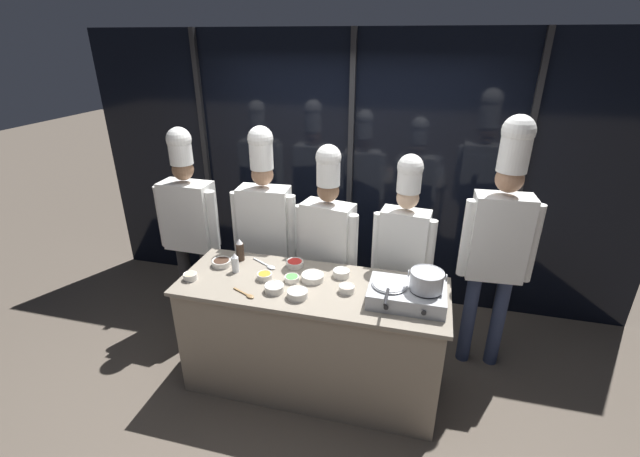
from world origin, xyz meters
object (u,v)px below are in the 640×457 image
prep_bowl_scallions (292,278)px  prep_bowl_bell_pepper (295,263)px  prep_bowl_ginger (190,276)px  serving_spoon_solid (268,266)px  chef_apprentice (500,232)px  prep_bowl_chicken (313,277)px  prep_bowl_rice (341,273)px  prep_bowl_bean_sprouts (274,288)px  stock_pot (427,280)px  portable_stove (407,295)px  squeeze_bottle_soy (240,250)px  chef_head (189,217)px  chef_sous (265,221)px  prep_bowl_soy_glaze (221,262)px  serving_spoon_slotted (247,295)px  chef_pastry (404,243)px  prep_bowl_shrimp (347,288)px  prep_bowl_carrots (265,276)px  squeeze_bottle_clear (235,263)px  prep_bowl_garlic (297,293)px  chef_line (328,237)px

prep_bowl_scallions → prep_bowl_bell_pepper: size_ratio=0.79×
prep_bowl_ginger → prep_bowl_bell_pepper: (0.70, 0.40, -0.00)m
prep_bowl_ginger → serving_spoon_solid: bearing=33.8°
chef_apprentice → prep_bowl_chicken: bearing=19.1°
prep_bowl_rice → prep_bowl_chicken: 0.23m
prep_bowl_rice → serving_spoon_solid: bearing=179.6°
prep_bowl_bean_sprouts → stock_pot: bearing=5.5°
portable_stove → squeeze_bottle_soy: bearing=168.4°
serving_spoon_solid → chef_head: chef_head is taller
serving_spoon_solid → squeeze_bottle_soy: bearing=169.1°
prep_bowl_bell_pepper → chef_apprentice: (1.54, 0.37, 0.29)m
prep_bowl_chicken → chef_sous: chef_sous is taller
squeeze_bottle_soy → serving_spoon_solid: size_ratio=0.78×
prep_bowl_soy_glaze → serving_spoon_solid: size_ratio=0.62×
portable_stove → serving_spoon_slotted: 1.12m
stock_pot → serving_spoon_slotted: stock_pot is taller
prep_bowl_bell_pepper → chef_pastry: (0.82, 0.37, 0.10)m
chef_head → chef_sous: 0.73m
squeeze_bottle_soy → prep_bowl_shrimp: (0.94, -0.26, -0.06)m
prep_bowl_bean_sprouts → serving_spoon_solid: size_ratio=0.58×
prep_bowl_scallions → prep_bowl_carrots: bearing=-173.4°
chef_head → squeeze_bottle_soy: bearing=152.3°
prep_bowl_shrimp → prep_bowl_bean_sprouts: bearing=-166.5°
prep_bowl_shrimp → serving_spoon_slotted: size_ratio=0.58×
stock_pot → squeeze_bottle_clear: size_ratio=1.58×
prep_bowl_soy_glaze → prep_bowl_scallions: bearing=-8.2°
prep_bowl_carrots → serving_spoon_solid: size_ratio=0.47×
prep_bowl_garlic → chef_apprentice: chef_apprentice is taller
prep_bowl_ginger → prep_bowl_chicken: bearing=13.8°
prep_bowl_scallions → stock_pot: bearing=-3.8°
prep_bowl_soy_glaze → chef_sous: bearing=72.8°
chef_line → serving_spoon_slotted: bearing=75.8°
prep_bowl_soy_glaze → prep_bowl_garlic: (0.73, -0.29, 0.00)m
prep_bowl_rice → serving_spoon_solid: size_ratio=0.52×
squeeze_bottle_clear → prep_bowl_ginger: 0.35m
prep_bowl_chicken → prep_bowl_bean_sprouts: bearing=-136.0°
stock_pot → prep_bowl_rice: bearing=160.1°
prep_bowl_ginger → prep_bowl_carrots: (0.54, 0.14, -0.00)m
portable_stove → chef_line: chef_line is taller
serving_spoon_slotted → chef_apprentice: size_ratio=0.09×
squeeze_bottle_clear → serving_spoon_solid: 0.27m
squeeze_bottle_clear → prep_bowl_chicken: size_ratio=0.93×
prep_bowl_garlic → squeeze_bottle_clear: bearing=158.3°
prep_bowl_chicken → chef_pastry: chef_pastry is taller
prep_bowl_bell_pepper → serving_spoon_solid: (-0.20, -0.06, -0.02)m
squeeze_bottle_clear → chef_pastry: bearing=24.4°
portable_stove → squeeze_bottle_clear: size_ratio=3.29×
prep_bowl_garlic → chef_sous: (-0.56, 0.83, 0.15)m
prep_bowl_scallions → prep_bowl_garlic: (0.11, -0.20, 0.01)m
prep_bowl_shrimp → prep_bowl_carrots: size_ratio=1.00×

